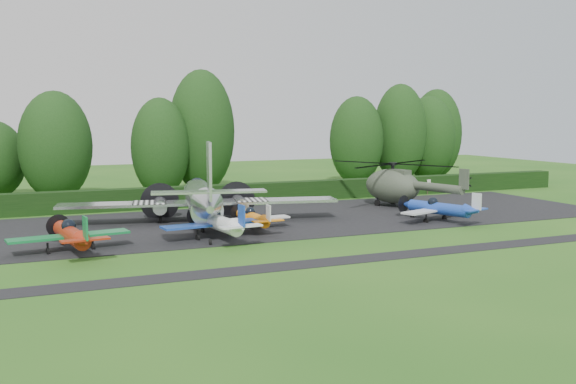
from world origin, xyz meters
name	(u,v)px	position (x,y,z in m)	size (l,w,h in m)	color
ground	(271,246)	(0.00, 0.00, 0.00)	(160.00, 160.00, 0.00)	#255919
apron	(226,223)	(0.00, 10.00, 0.00)	(70.00, 18.00, 0.01)	black
taxiway_verge	(308,264)	(0.00, -6.00, 0.00)	(70.00, 2.00, 0.00)	black
hedgerow	(192,206)	(0.00, 21.00, 0.00)	(90.00, 1.60, 2.00)	black
transport_plane	(203,200)	(-1.98, 9.94, 2.04)	(22.83, 17.50, 7.32)	silver
light_plane_red	(71,234)	(-12.64, 2.86, 1.22)	(7.63, 8.02, 2.93)	maroon
light_plane_white	(218,222)	(-2.64, 3.56, 1.25)	(7.82, 8.22, 3.00)	white
light_plane_orange	(253,218)	(0.86, 6.00, 1.00)	(6.28, 6.60, 2.41)	orange
light_plane_blue	(439,208)	(16.54, 3.81, 1.15)	(7.19, 7.56, 2.76)	#1C41AB
helicopter	(393,183)	(17.94, 13.12, 2.31)	(13.37, 15.66, 4.31)	#3B4636
sign_board	(435,184)	(28.29, 20.50, 1.13)	(2.96, 0.11, 1.67)	#3F3326
tree_0	(356,141)	(24.79, 32.74, 5.66)	(6.92, 6.92, 11.34)	black
tree_1	(400,133)	(31.61, 33.16, 6.52)	(7.09, 7.09, 13.06)	black
tree_6	(160,147)	(-1.17, 29.85, 5.39)	(6.30, 6.30, 10.81)	black
tree_7	(428,138)	(37.14, 34.62, 5.77)	(7.50, 7.50, 11.57)	black
tree_8	(56,146)	(-11.84, 30.70, 5.69)	(7.44, 7.44, 11.40)	black
tree_9	(202,132)	(4.05, 31.78, 7.03)	(7.51, 7.51, 14.08)	black
tree_11	(436,134)	(39.41, 35.94, 6.29)	(7.26, 7.26, 12.61)	black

